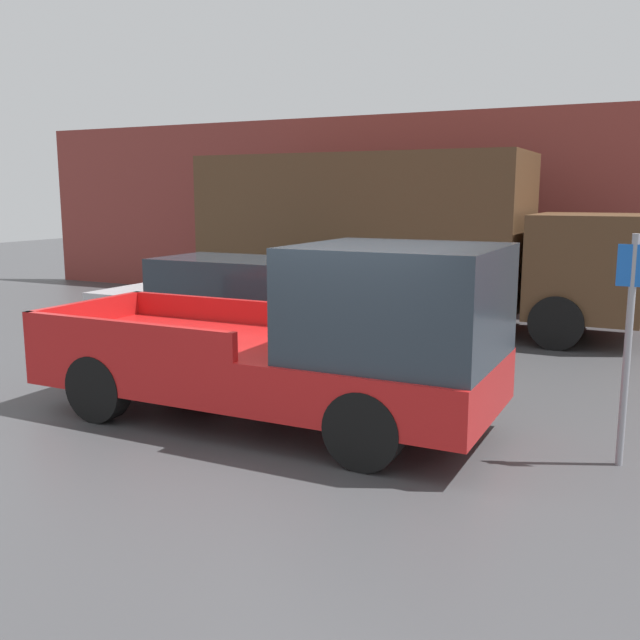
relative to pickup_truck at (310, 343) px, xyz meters
name	(u,v)px	position (x,y,z in m)	size (l,w,h in m)	color
ground_plane	(346,446)	(0.65, -0.42, -0.99)	(60.00, 60.00, 0.00)	#3D3D3F
building_wall	(527,212)	(0.65, 9.36, 1.27)	(28.00, 0.15, 4.52)	brown
pickup_truck	(310,343)	(0.00, 0.00, 0.00)	(5.48, 2.09, 2.13)	red
car	(233,304)	(-2.95, 2.95, -0.17)	(4.88, 1.85, 1.60)	#B7BABF
delivery_truck	(392,235)	(-1.53, 6.67, 0.84)	(8.76, 2.47, 3.43)	#4C331E
parking_sign	(628,337)	(3.30, 0.30, 0.30)	(0.30, 0.07, 2.29)	gray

